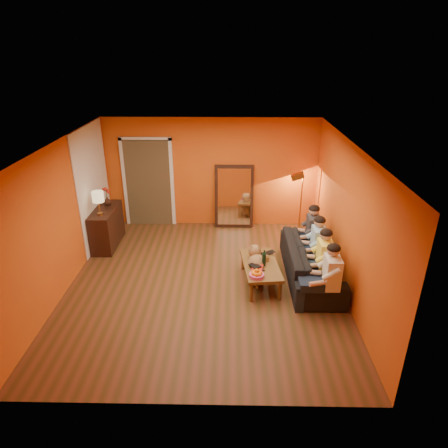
{
  "coord_description": "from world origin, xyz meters",
  "views": [
    {
      "loc": [
        0.48,
        -6.33,
        4.1
      ],
      "look_at": [
        0.35,
        0.5,
        1.0
      ],
      "focal_mm": 32.0,
      "sensor_mm": 36.0,
      "label": 1
    }
  ],
  "objects_px": {
    "person_far_left": "(331,277)",
    "laptop": "(269,254)",
    "sofa": "(311,261)",
    "floor_lamp": "(301,203)",
    "mirror_frame": "(234,196)",
    "tumbler": "(267,258)",
    "wine_bottle": "(264,258)",
    "person_mid_right": "(318,246)",
    "person_mid_left": "(324,261)",
    "person_far_right": "(313,234)",
    "vase": "(107,201)",
    "sideboard": "(107,227)",
    "dog": "(257,265)",
    "coffee_table": "(260,274)",
    "table_lamp": "(99,203)"
  },
  "relations": [
    {
      "from": "mirror_frame",
      "to": "person_mid_left",
      "type": "distance_m",
      "value": 3.22
    },
    {
      "from": "sideboard",
      "to": "dog",
      "type": "relative_size",
      "value": 1.62
    },
    {
      "from": "wine_bottle",
      "to": "vase",
      "type": "bearing_deg",
      "value": 151.23
    },
    {
      "from": "sofa",
      "to": "table_lamp",
      "type": "bearing_deg",
      "value": 77.08
    },
    {
      "from": "sideboard",
      "to": "vase",
      "type": "height_order",
      "value": "vase"
    },
    {
      "from": "dog",
      "to": "person_far_right",
      "type": "bearing_deg",
      "value": 24.61
    },
    {
      "from": "person_far_right",
      "to": "laptop",
      "type": "bearing_deg",
      "value": -149.02
    },
    {
      "from": "vase",
      "to": "wine_bottle",
      "type": "bearing_deg",
      "value": -28.77
    },
    {
      "from": "sideboard",
      "to": "dog",
      "type": "distance_m",
      "value": 3.52
    },
    {
      "from": "sofa",
      "to": "dog",
      "type": "xyz_separation_m",
      "value": [
        -1.04,
        -0.19,
        0.03
      ]
    },
    {
      "from": "person_far_left",
      "to": "laptop",
      "type": "bearing_deg",
      "value": 129.88
    },
    {
      "from": "sideboard",
      "to": "tumbler",
      "type": "height_order",
      "value": "sideboard"
    },
    {
      "from": "coffee_table",
      "to": "tumbler",
      "type": "height_order",
      "value": "tumbler"
    },
    {
      "from": "person_mid_right",
      "to": "tumbler",
      "type": "xyz_separation_m",
      "value": [
        -0.98,
        -0.23,
        -0.14
      ]
    },
    {
      "from": "sideboard",
      "to": "dog",
      "type": "height_order",
      "value": "sideboard"
    },
    {
      "from": "person_mid_right",
      "to": "laptop",
      "type": "xyz_separation_m",
      "value": [
        -0.92,
        -0.0,
        -0.18
      ]
    },
    {
      "from": "mirror_frame",
      "to": "vase",
      "type": "bearing_deg",
      "value": -163.43
    },
    {
      "from": "person_mid_left",
      "to": "person_far_right",
      "type": "xyz_separation_m",
      "value": [
        0.0,
        1.1,
        0.0
      ]
    },
    {
      "from": "person_mid_left",
      "to": "person_far_right",
      "type": "bearing_deg",
      "value": 90.0
    },
    {
      "from": "wine_bottle",
      "to": "tumbler",
      "type": "bearing_deg",
      "value": 67.62
    },
    {
      "from": "person_far_left",
      "to": "vase",
      "type": "xyz_separation_m",
      "value": [
        -4.37,
        2.52,
        0.33
      ]
    },
    {
      "from": "sofa",
      "to": "dog",
      "type": "distance_m",
      "value": 1.05
    },
    {
      "from": "mirror_frame",
      "to": "tumbler",
      "type": "bearing_deg",
      "value": -76.38
    },
    {
      "from": "person_far_left",
      "to": "wine_bottle",
      "type": "relative_size",
      "value": 3.94
    },
    {
      "from": "person_mid_left",
      "to": "mirror_frame",
      "type": "bearing_deg",
      "value": 119.41
    },
    {
      "from": "vase",
      "to": "table_lamp",
      "type": "bearing_deg",
      "value": -90.0
    },
    {
      "from": "dog",
      "to": "person_far_left",
      "type": "relative_size",
      "value": 0.6
    },
    {
      "from": "coffee_table",
      "to": "laptop",
      "type": "distance_m",
      "value": 0.45
    },
    {
      "from": "sofa",
      "to": "person_far_right",
      "type": "xyz_separation_m",
      "value": [
        0.13,
        0.65,
        0.27
      ]
    },
    {
      "from": "sofa",
      "to": "person_mid_left",
      "type": "relative_size",
      "value": 1.88
    },
    {
      "from": "coffee_table",
      "to": "vase",
      "type": "relative_size",
      "value": 6.57
    },
    {
      "from": "floor_lamp",
      "to": "tumbler",
      "type": "bearing_deg",
      "value": -103.88
    },
    {
      "from": "wine_bottle",
      "to": "laptop",
      "type": "distance_m",
      "value": 0.44
    },
    {
      "from": "mirror_frame",
      "to": "person_far_right",
      "type": "distance_m",
      "value": 2.33
    },
    {
      "from": "table_lamp",
      "to": "vase",
      "type": "relative_size",
      "value": 2.74
    },
    {
      "from": "dog",
      "to": "person_far_left",
      "type": "xyz_separation_m",
      "value": [
        1.17,
        -0.81,
        0.25
      ]
    },
    {
      "from": "floor_lamp",
      "to": "wine_bottle",
      "type": "relative_size",
      "value": 4.65
    },
    {
      "from": "sideboard",
      "to": "sofa",
      "type": "height_order",
      "value": "sideboard"
    },
    {
      "from": "sideboard",
      "to": "tumbler",
      "type": "xyz_separation_m",
      "value": [
        3.39,
        -1.4,
        0.04
      ]
    },
    {
      "from": "wine_bottle",
      "to": "person_mid_right",
      "type": "bearing_deg",
      "value": 20.95
    },
    {
      "from": "tumbler",
      "to": "wine_bottle",
      "type": "bearing_deg",
      "value": -112.38
    },
    {
      "from": "mirror_frame",
      "to": "laptop",
      "type": "distance_m",
      "value": 2.37
    },
    {
      "from": "person_far_right",
      "to": "vase",
      "type": "distance_m",
      "value": 4.47
    },
    {
      "from": "person_far_right",
      "to": "tumbler",
      "type": "xyz_separation_m",
      "value": [
        -0.98,
        -0.78,
        -0.14
      ]
    },
    {
      "from": "table_lamp",
      "to": "floor_lamp",
      "type": "xyz_separation_m",
      "value": [
        4.34,
        1.06,
        -0.39
      ]
    },
    {
      "from": "laptop",
      "to": "person_mid_left",
      "type": "bearing_deg",
      "value": -60.61
    },
    {
      "from": "sofa",
      "to": "floor_lamp",
      "type": "xyz_separation_m",
      "value": [
        0.1,
        2.03,
        0.38
      ]
    },
    {
      "from": "coffee_table",
      "to": "dog",
      "type": "bearing_deg",
      "value": 132.02
    },
    {
      "from": "dog",
      "to": "tumbler",
      "type": "height_order",
      "value": "dog"
    },
    {
      "from": "dog",
      "to": "vase",
      "type": "xyz_separation_m",
      "value": [
        -3.2,
        1.71,
        0.58
      ]
    }
  ]
}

